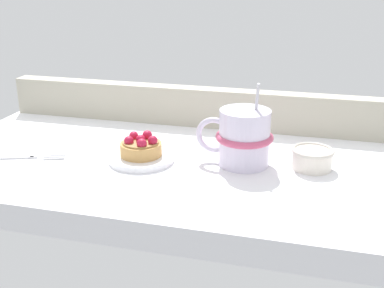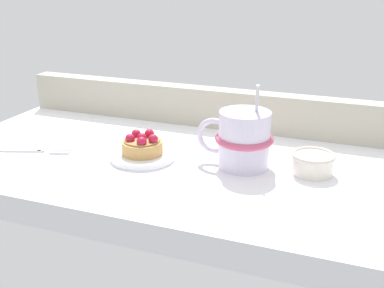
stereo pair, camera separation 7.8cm
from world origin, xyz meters
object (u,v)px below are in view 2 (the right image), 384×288
(raspberry_tart, at_px, (142,145))
(coffee_mug, at_px, (243,139))
(sugar_bowl, at_px, (313,163))
(dessert_fork, at_px, (26,150))
(dessert_plate, at_px, (143,156))

(raspberry_tart, distance_m, coffee_mug, 0.17)
(sugar_bowl, bearing_deg, dessert_fork, -170.08)
(dessert_plate, relative_size, sugar_bowl, 1.59)
(raspberry_tart, xyz_separation_m, coffee_mug, (0.16, 0.03, 0.02))
(dessert_plate, height_order, raspberry_tart, raspberry_tart)
(sugar_bowl, bearing_deg, raspberry_tart, -171.45)
(raspberry_tart, distance_m, sugar_bowl, 0.28)
(sugar_bowl, bearing_deg, coffee_mug, -174.32)
(raspberry_tart, bearing_deg, coffee_mug, 10.47)
(dessert_fork, bearing_deg, coffee_mug, 11.17)
(coffee_mug, distance_m, dessert_fork, 0.38)
(raspberry_tart, relative_size, sugar_bowl, 1.00)
(dessert_fork, height_order, sugar_bowl, sugar_bowl)
(raspberry_tart, height_order, sugar_bowl, raspberry_tart)
(coffee_mug, height_order, sugar_bowl, coffee_mug)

